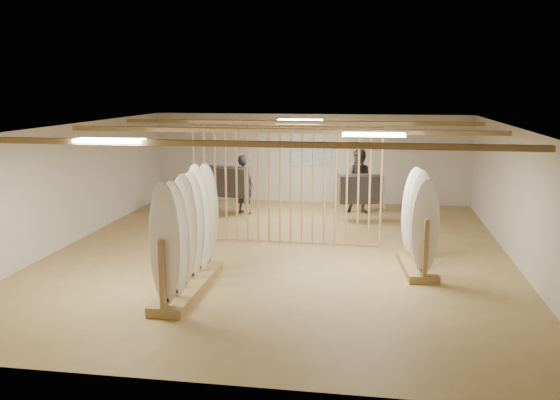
% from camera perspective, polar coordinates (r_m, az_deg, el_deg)
% --- Properties ---
extents(floor, '(12.00, 12.00, 0.00)m').
position_cam_1_polar(floor, '(13.29, -0.00, -5.08)').
color(floor, '#A78951').
rests_on(floor, ground).
extents(ceiling, '(12.00, 12.00, 0.00)m').
position_cam_1_polar(ceiling, '(12.81, -0.00, 7.05)').
color(ceiling, gray).
rests_on(ceiling, ground).
extents(wall_back, '(12.00, 0.00, 12.00)m').
position_cam_1_polar(wall_back, '(18.86, 2.88, 4.01)').
color(wall_back, beige).
rests_on(wall_back, ground).
extents(wall_front, '(12.00, 0.00, 12.00)m').
position_cam_1_polar(wall_front, '(7.28, -7.52, -7.32)').
color(wall_front, beige).
rests_on(wall_front, ground).
extents(wall_left, '(0.00, 12.00, 12.00)m').
position_cam_1_polar(wall_left, '(14.61, -19.75, 1.36)').
color(wall_left, beige).
rests_on(wall_left, ground).
extents(wall_right, '(0.00, 12.00, 12.00)m').
position_cam_1_polar(wall_right, '(13.16, 22.03, 0.20)').
color(wall_right, beige).
rests_on(wall_right, ground).
extents(ceiling_slats, '(9.50, 6.12, 0.10)m').
position_cam_1_polar(ceiling_slats, '(12.81, -0.00, 6.69)').
color(ceiling_slats, olive).
rests_on(ceiling_slats, ground).
extents(light_panels, '(1.20, 0.35, 0.06)m').
position_cam_1_polar(light_panels, '(12.81, -0.00, 6.78)').
color(light_panels, white).
rests_on(light_panels, ground).
extents(bamboo_partition, '(4.45, 0.05, 2.78)m').
position_cam_1_polar(bamboo_partition, '(13.76, 0.52, 1.44)').
color(bamboo_partition, tan).
rests_on(bamboo_partition, ground).
extents(poster, '(1.40, 0.03, 0.90)m').
position_cam_1_polar(poster, '(18.82, 2.88, 4.61)').
color(poster, '#3778C2').
rests_on(poster, ground).
extents(rack_left, '(0.60, 2.69, 2.17)m').
position_cam_1_polar(rack_left, '(10.80, -8.89, -4.91)').
color(rack_left, olive).
rests_on(rack_left, floor).
extents(rack_right, '(0.75, 1.84, 2.09)m').
position_cam_1_polar(rack_right, '(12.18, 13.15, -3.44)').
color(rack_right, olive).
rests_on(rack_right, floor).
extents(clothing_rack_a, '(1.34, 0.63, 1.46)m').
position_cam_1_polar(clothing_rack_a, '(17.06, -5.15, 1.73)').
color(clothing_rack_a, silver).
rests_on(clothing_rack_a, floor).
extents(clothing_rack_b, '(1.23, 0.54, 1.34)m').
position_cam_1_polar(clothing_rack_b, '(16.38, 7.79, 1.01)').
color(clothing_rack_b, silver).
rests_on(clothing_rack_b, floor).
extents(shopper_a, '(0.86, 0.79, 1.96)m').
position_cam_1_polar(shopper_a, '(17.17, -3.49, 1.91)').
color(shopper_a, '#24232A').
rests_on(shopper_a, floor).
extents(shopper_b, '(1.06, 0.84, 2.13)m').
position_cam_1_polar(shopper_b, '(17.28, 7.77, 2.16)').
color(shopper_b, '#3B342D').
rests_on(shopper_b, floor).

